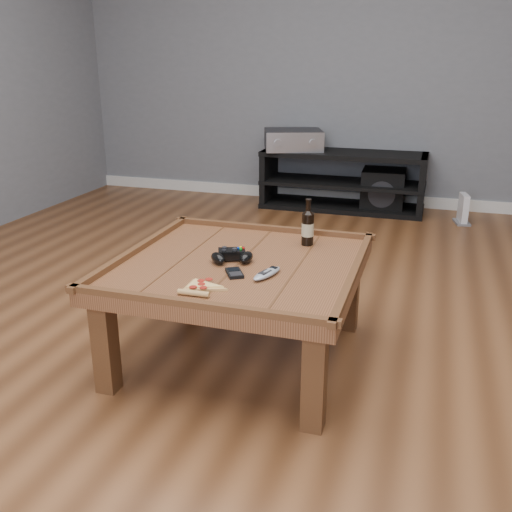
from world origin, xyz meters
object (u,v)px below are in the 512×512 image
(pizza_slice, at_px, (200,287))
(subwoofer, at_px, (383,190))
(av_receiver, at_px, (293,140))
(coffee_table, at_px, (240,275))
(beer_bottle, at_px, (308,227))
(game_console, at_px, (463,210))
(media_console, at_px, (342,181))
(remote_control, at_px, (267,273))
(game_controller, at_px, (232,256))
(smartphone, at_px, (234,273))

(pizza_slice, bearing_deg, subwoofer, 81.14)
(pizza_slice, relative_size, av_receiver, 0.37)
(coffee_table, height_order, beer_bottle, beer_bottle)
(beer_bottle, relative_size, game_console, 0.90)
(beer_bottle, bearing_deg, subwoofer, 87.14)
(coffee_table, relative_size, pizza_slice, 4.69)
(beer_bottle, distance_m, pizza_slice, 0.70)
(beer_bottle, bearing_deg, game_console, 70.81)
(beer_bottle, height_order, av_receiver, av_receiver)
(media_console, height_order, remote_control, media_console)
(game_controller, xyz_separation_m, av_receiver, (-0.41, 2.75, 0.11))
(coffee_table, height_order, av_receiver, av_receiver)
(remote_control, xyz_separation_m, game_console, (0.85, 2.70, -0.35))
(coffee_table, xyz_separation_m, smartphone, (0.03, -0.15, 0.07))
(coffee_table, height_order, game_console, coffee_table)
(media_console, height_order, game_controller, game_controller)
(smartphone, relative_size, subwoofer, 0.33)
(smartphone, bearing_deg, pizza_slice, -142.75)
(subwoofer, height_order, game_console, subwoofer)
(pizza_slice, bearing_deg, game_console, 68.33)
(game_controller, relative_size, remote_control, 1.04)
(av_receiver, bearing_deg, game_controller, -100.66)
(subwoofer, bearing_deg, smartphone, -98.44)
(media_console, bearing_deg, smartphone, -89.47)
(smartphone, distance_m, av_receiver, 2.93)
(game_controller, bearing_deg, beer_bottle, 29.26)
(beer_bottle, xyz_separation_m, smartphone, (-0.19, -0.46, -0.08))
(beer_bottle, height_order, game_console, beer_bottle)
(smartphone, bearing_deg, game_controller, 82.54)
(media_console, height_order, game_console, media_console)
(game_controller, height_order, remote_control, game_controller)
(beer_bottle, xyz_separation_m, game_controller, (-0.26, -0.32, -0.06))
(remote_control, bearing_deg, media_console, 110.72)
(smartphone, height_order, subwoofer, smartphone)
(beer_bottle, height_order, remote_control, beer_bottle)
(media_console, bearing_deg, beer_bottle, -84.79)
(coffee_table, relative_size, smartphone, 8.46)
(smartphone, relative_size, av_receiver, 0.21)
(media_console, distance_m, pizza_slice, 3.08)
(game_controller, bearing_deg, av_receiver, 76.26)
(coffee_table, relative_size, game_console, 4.30)
(media_console, distance_m, av_receiver, 0.56)
(smartphone, xyz_separation_m, remote_control, (0.13, 0.02, 0.01))
(coffee_table, relative_size, media_console, 0.74)
(beer_bottle, distance_m, subwoofer, 2.51)
(smartphone, bearing_deg, remote_control, -21.89)
(av_receiver, bearing_deg, game_console, -26.00)
(coffee_table, bearing_deg, subwoofer, 82.95)
(pizza_slice, height_order, remote_control, remote_control)
(pizza_slice, bearing_deg, smartphone, 66.32)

